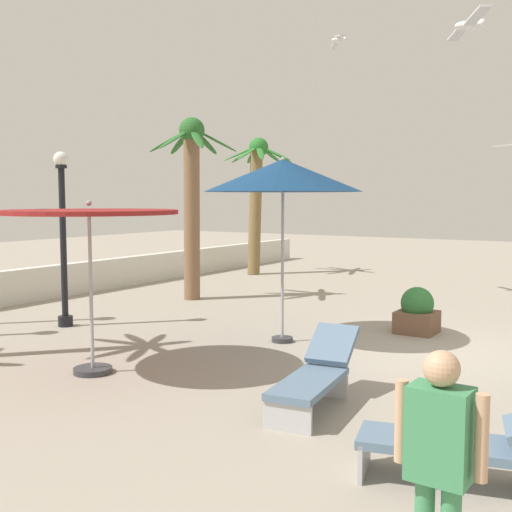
{
  "coord_description": "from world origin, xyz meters",
  "views": [
    {
      "loc": [
        -9.85,
        -2.69,
        2.47
      ],
      "look_at": [
        0.0,
        3.41,
        1.4
      ],
      "focal_mm": 44.13,
      "sensor_mm": 36.0,
      "label": 1
    }
  ],
  "objects_px": {
    "palm_tree_1": "(256,188)",
    "patio_umbrella_0": "(89,223)",
    "patio_umbrella_1": "(283,176)",
    "planter": "(417,312)",
    "lounge_chair_1": "(315,374)",
    "seagull_1": "(469,25)",
    "lamp_post_0": "(63,235)",
    "lounge_chair_0": "(467,441)",
    "guest_0": "(439,455)",
    "seagull_2": "(339,40)",
    "palm_tree_0": "(192,187)"
  },
  "relations": [
    {
      "from": "patio_umbrella_1",
      "to": "lounge_chair_0",
      "type": "distance_m",
      "value": 6.13
    },
    {
      "from": "lamp_post_0",
      "to": "lounge_chair_1",
      "type": "distance_m",
      "value": 6.58
    },
    {
      "from": "palm_tree_1",
      "to": "patio_umbrella_0",
      "type": "bearing_deg",
      "value": -159.43
    },
    {
      "from": "palm_tree_1",
      "to": "lounge_chair_1",
      "type": "relative_size",
      "value": 2.3
    },
    {
      "from": "lounge_chair_0",
      "to": "seagull_1",
      "type": "bearing_deg",
      "value": 15.3
    },
    {
      "from": "palm_tree_0",
      "to": "seagull_2",
      "type": "bearing_deg",
      "value": -54.9
    },
    {
      "from": "lounge_chair_1",
      "to": "seagull_2",
      "type": "xyz_separation_m",
      "value": [
        7.65,
        3.23,
        5.86
      ]
    },
    {
      "from": "palm_tree_0",
      "to": "lounge_chair_0",
      "type": "distance_m",
      "value": 10.87
    },
    {
      "from": "lounge_chair_1",
      "to": "guest_0",
      "type": "xyz_separation_m",
      "value": [
        -2.93,
        -2.26,
        0.56
      ]
    },
    {
      "from": "patio_umbrella_0",
      "to": "seagull_2",
      "type": "height_order",
      "value": "seagull_2"
    },
    {
      "from": "patio_umbrella_1",
      "to": "palm_tree_0",
      "type": "distance_m",
      "value": 5.03
    },
    {
      "from": "patio_umbrella_1",
      "to": "palm_tree_1",
      "type": "relative_size",
      "value": 0.71
    },
    {
      "from": "palm_tree_0",
      "to": "palm_tree_1",
      "type": "bearing_deg",
      "value": 14.91
    },
    {
      "from": "palm_tree_1",
      "to": "lounge_chair_1",
      "type": "xyz_separation_m",
      "value": [
        -10.83,
        -7.52,
        -2.38
      ]
    },
    {
      "from": "palm_tree_0",
      "to": "palm_tree_1",
      "type": "height_order",
      "value": "palm_tree_1"
    },
    {
      "from": "palm_tree_1",
      "to": "seagull_1",
      "type": "xyz_separation_m",
      "value": [
        -9.24,
        -8.8,
        1.81
      ]
    },
    {
      "from": "palm_tree_1",
      "to": "guest_0",
      "type": "height_order",
      "value": "palm_tree_1"
    },
    {
      "from": "lounge_chair_1",
      "to": "lamp_post_0",
      "type": "bearing_deg",
      "value": 74.8
    },
    {
      "from": "patio_umbrella_1",
      "to": "guest_0",
      "type": "xyz_separation_m",
      "value": [
        -5.67,
        -4.26,
        -1.89
      ]
    },
    {
      "from": "guest_0",
      "to": "seagull_1",
      "type": "height_order",
      "value": "seagull_1"
    },
    {
      "from": "palm_tree_0",
      "to": "seagull_2",
      "type": "height_order",
      "value": "seagull_2"
    },
    {
      "from": "patio_umbrella_1",
      "to": "seagull_2",
      "type": "relative_size",
      "value": 2.62
    },
    {
      "from": "lounge_chair_0",
      "to": "guest_0",
      "type": "height_order",
      "value": "guest_0"
    },
    {
      "from": "lamp_post_0",
      "to": "guest_0",
      "type": "relative_size",
      "value": 2.11
    },
    {
      "from": "palm_tree_0",
      "to": "lounge_chair_0",
      "type": "relative_size",
      "value": 2.3
    },
    {
      "from": "lounge_chair_1",
      "to": "seagull_1",
      "type": "height_order",
      "value": "seagull_1"
    },
    {
      "from": "palm_tree_0",
      "to": "lounge_chair_0",
      "type": "xyz_separation_m",
      "value": [
        -6.79,
        -8.16,
        -2.32
      ]
    },
    {
      "from": "patio_umbrella_0",
      "to": "palm_tree_0",
      "type": "xyz_separation_m",
      "value": [
        5.97,
        2.81,
        0.6
      ]
    },
    {
      "from": "lounge_chair_0",
      "to": "guest_0",
      "type": "relative_size",
      "value": 1.21
    },
    {
      "from": "patio_umbrella_1",
      "to": "planter",
      "type": "bearing_deg",
      "value": -42.27
    },
    {
      "from": "patio_umbrella_0",
      "to": "palm_tree_1",
      "type": "relative_size",
      "value": 0.56
    },
    {
      "from": "lamp_post_0",
      "to": "lounge_chair_1",
      "type": "relative_size",
      "value": 1.74
    },
    {
      "from": "patio_umbrella_1",
      "to": "planter",
      "type": "distance_m",
      "value": 3.58
    },
    {
      "from": "lounge_chair_0",
      "to": "seagull_1",
      "type": "distance_m",
      "value": 5.07
    },
    {
      "from": "patio_umbrella_1",
      "to": "planter",
      "type": "height_order",
      "value": "patio_umbrella_1"
    },
    {
      "from": "patio_umbrella_1",
      "to": "seagull_1",
      "type": "relative_size",
      "value": 2.5
    },
    {
      "from": "palm_tree_0",
      "to": "seagull_1",
      "type": "xyz_separation_m",
      "value": [
        -4.02,
        -7.41,
        1.87
      ]
    },
    {
      "from": "palm_tree_0",
      "to": "guest_0",
      "type": "distance_m",
      "value": 12.1
    },
    {
      "from": "lamp_post_0",
      "to": "lounge_chair_0",
      "type": "distance_m",
      "value": 8.83
    },
    {
      "from": "seagull_2",
      "to": "lounge_chair_0",
      "type": "bearing_deg",
      "value": -149.2
    },
    {
      "from": "lounge_chair_1",
      "to": "planter",
      "type": "distance_m",
      "value": 4.68
    },
    {
      "from": "patio_umbrella_1",
      "to": "lamp_post_0",
      "type": "xyz_separation_m",
      "value": [
        -1.06,
        4.21,
        -1.07
      ]
    },
    {
      "from": "lounge_chair_0",
      "to": "guest_0",
      "type": "distance_m",
      "value": 1.84
    },
    {
      "from": "patio_umbrella_0",
      "to": "seagull_1",
      "type": "relative_size",
      "value": 1.95
    },
    {
      "from": "patio_umbrella_0",
      "to": "lamp_post_0",
      "type": "bearing_deg",
      "value": 54.62
    },
    {
      "from": "lounge_chair_0",
      "to": "seagull_1",
      "type": "relative_size",
      "value": 1.52
    },
    {
      "from": "patio_umbrella_0",
      "to": "lounge_chair_1",
      "type": "relative_size",
      "value": 1.28
    },
    {
      "from": "palm_tree_0",
      "to": "patio_umbrella_0",
      "type": "bearing_deg",
      "value": -154.79
    },
    {
      "from": "lounge_chair_1",
      "to": "guest_0",
      "type": "relative_size",
      "value": 1.21
    },
    {
      "from": "patio_umbrella_0",
      "to": "guest_0",
      "type": "xyz_separation_m",
      "value": [
        -2.56,
        -5.59,
        -1.17
      ]
    }
  ]
}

